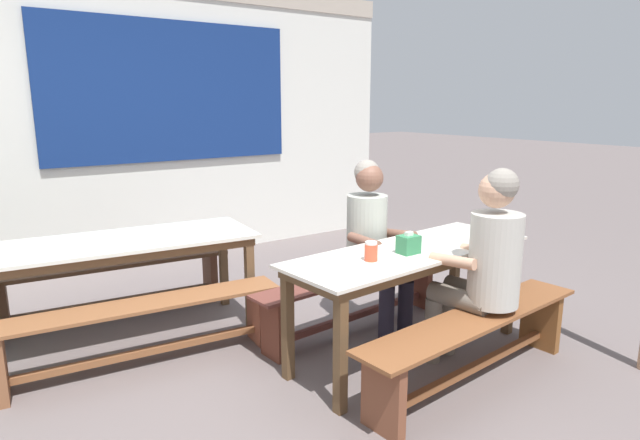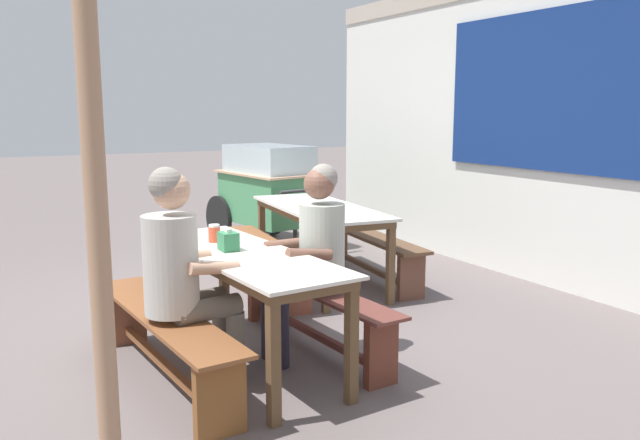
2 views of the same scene
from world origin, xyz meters
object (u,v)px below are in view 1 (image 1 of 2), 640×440
object	(u,v)px
bench_near_back	(355,294)
bench_near_front	(475,339)
dining_table_near	(410,261)
person_near_front	(484,261)
bench_far_back	(115,277)
tissue_box	(408,244)
dining_table_far	(123,249)
bench_far_front	(142,325)
condiment_jar	(371,251)
person_right_near_table	(373,237)

from	to	relation	value
bench_near_back	bench_near_front	distance (m)	1.05
dining_table_near	bench_near_front	xyz separation A→B (m)	(0.04, -0.52, -0.37)
dining_table_near	person_near_front	size ratio (longest dim) A/B	1.42
bench_far_back	person_near_front	bearing A→B (deg)	-55.27
dining_table_near	tissue_box	world-z (taller)	tissue_box
dining_table_far	bench_near_back	bearing A→B (deg)	-30.17
bench_far_back	tissue_box	bearing A→B (deg)	-55.35
dining_table_near	person_near_front	distance (m)	0.49
bench_near_front	bench_far_front	bearing A→B (deg)	139.13
bench_near_back	person_near_front	world-z (taller)	person_near_front
bench_far_back	bench_near_back	distance (m)	1.94
dining_table_near	bench_near_back	xyz separation A→B (m)	(-0.04, 0.52, -0.38)
dining_table_far	bench_far_back	distance (m)	0.64
bench_far_back	condiment_jar	xyz separation A→B (m)	(1.04, -1.93, 0.49)
dining_table_far	condiment_jar	world-z (taller)	condiment_jar
bench_far_front	condiment_jar	world-z (taller)	condiment_jar
bench_far_front	tissue_box	size ratio (longest dim) A/B	13.06
bench_far_front	person_right_near_table	world-z (taller)	person_right_near_table
person_right_near_table	condiment_jar	bearing A→B (deg)	-131.71
person_near_front	condiment_jar	size ratio (longest dim) A/B	11.02
person_near_front	person_right_near_table	xyz separation A→B (m)	(-0.12, 0.90, -0.02)
bench_near_front	person_near_front	xyz separation A→B (m)	(0.15, 0.08, 0.45)
dining_table_far	bench_far_front	size ratio (longest dim) A/B	1.03
dining_table_far	person_right_near_table	world-z (taller)	person_right_near_table
bench_far_front	bench_near_back	size ratio (longest dim) A/B	1.06
bench_far_back	bench_near_back	world-z (taller)	same
dining_table_far	person_near_front	distance (m)	2.46
dining_table_near	tissue_box	size ratio (longest dim) A/B	13.20
dining_table_near	bench_far_back	bearing A→B (deg)	127.13
condiment_jar	person_near_front	bearing A→B (deg)	-34.79
tissue_box	condiment_jar	xyz separation A→B (m)	(-0.30, 0.01, -0.00)
bench_far_front	bench_near_back	distance (m)	1.53
condiment_jar	bench_far_front	bearing A→B (deg)	142.43
bench_near_back	tissue_box	xyz separation A→B (m)	(-0.04, -0.58, 0.52)
dining_table_far	bench_far_back	size ratio (longest dim) A/B	1.03
person_near_front	dining_table_far	bearing A→B (deg)	132.74
person_right_near_table	tissue_box	xyz separation A→B (m)	(-0.15, -0.52, 0.08)
dining_table_far	bench_far_back	xyz separation A→B (m)	(0.05, 0.52, -0.36)
bench_far_front	person_near_front	distance (m)	2.19
dining_table_near	person_near_front	world-z (taller)	person_near_front
bench_far_back	bench_near_front	xyz separation A→B (m)	(1.46, -2.40, -0.01)
condiment_jar	dining_table_far	bearing A→B (deg)	127.92
dining_table_far	bench_near_back	distance (m)	1.71
person_near_front	bench_near_back	bearing A→B (deg)	103.20
bench_far_front	bench_far_back	bearing A→B (deg)	84.04
tissue_box	condiment_jar	bearing A→B (deg)	177.41
bench_near_back	person_near_front	bearing A→B (deg)	-76.80
bench_far_front	bench_near_back	bearing A→B (deg)	-11.92
bench_near_front	condiment_jar	size ratio (longest dim) A/B	15.31
bench_far_back	person_right_near_table	distance (m)	2.10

